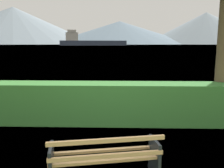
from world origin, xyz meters
name	(u,v)px	position (x,y,z in m)	size (l,w,h in m)	color
water_surface	(119,45)	(0.00, 309.59, 0.00)	(620.00, 620.00, 0.00)	#7A99A8
park_bench	(105,159)	(0.01, -0.06, 0.43)	(1.83, 0.89, 0.87)	tan
hedge_row	(111,103)	(0.00, 3.01, 0.57)	(13.20, 0.87, 1.14)	#387A33
cargo_ship_large	(88,41)	(-31.07, 241.14, 4.25)	(66.46, 21.80, 15.19)	#2D384C
distant_hills	(79,28)	(-96.51, 589.48, 38.58)	(801.62, 404.01, 89.04)	gray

